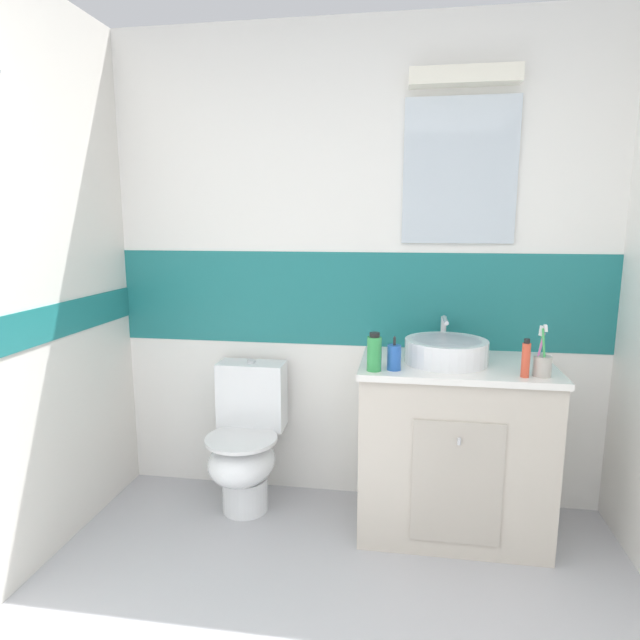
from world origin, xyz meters
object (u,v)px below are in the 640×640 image
(toilet, at_px, (246,443))
(mouthwash_bottle, at_px, (374,353))
(soap_dispenser, at_px, (394,357))
(sink_basin, at_px, (446,350))
(toothbrush_cup, at_px, (542,364))
(toothpaste_tube_upright, at_px, (526,359))

(toilet, bearing_deg, mouthwash_bottle, -19.46)
(mouthwash_bottle, bearing_deg, toilet, 160.54)
(toilet, distance_m, soap_dispenser, 0.97)
(soap_dispenser, relative_size, mouthwash_bottle, 0.89)
(sink_basin, xyz_separation_m, mouthwash_bottle, (-0.33, -0.20, 0.02))
(sink_basin, relative_size, soap_dispenser, 2.78)
(mouthwash_bottle, bearing_deg, soap_dispenser, 17.80)
(toilet, xyz_separation_m, soap_dispenser, (0.77, -0.21, 0.55))
(toothbrush_cup, xyz_separation_m, toothpaste_tube_upright, (-0.07, -0.03, 0.02))
(toilet, relative_size, mouthwash_bottle, 4.46)
(mouthwash_bottle, bearing_deg, sink_basin, 31.16)
(sink_basin, height_order, toilet, sink_basin)
(toothbrush_cup, height_order, mouthwash_bottle, toothbrush_cup)
(soap_dispenser, bearing_deg, sink_basin, 35.31)
(toilet, bearing_deg, soap_dispenser, -15.45)
(sink_basin, xyz_separation_m, toothbrush_cup, (0.39, -0.17, -0.00))
(toothpaste_tube_upright, relative_size, mouthwash_bottle, 0.97)
(toilet, distance_m, mouthwash_bottle, 0.92)
(toothbrush_cup, xyz_separation_m, mouthwash_bottle, (-0.72, -0.03, 0.03))
(sink_basin, relative_size, toilet, 0.55)
(sink_basin, relative_size, toothbrush_cup, 1.88)
(toothpaste_tube_upright, bearing_deg, sink_basin, 148.11)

